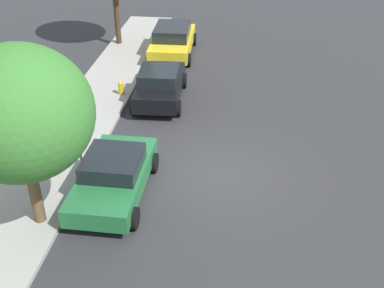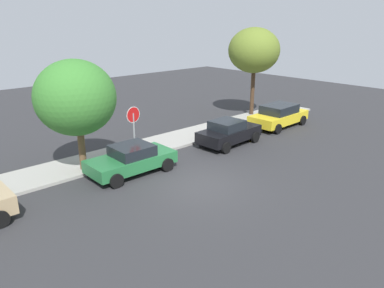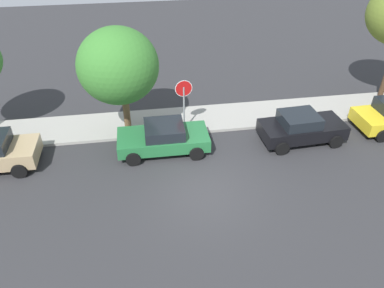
{
  "view_description": "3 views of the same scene",
  "coord_description": "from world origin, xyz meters",
  "px_view_note": "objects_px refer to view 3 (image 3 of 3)",
  "views": [
    {
      "loc": [
        -12.63,
        -0.67,
        8.97
      ],
      "look_at": [
        -0.45,
        0.87,
        1.4
      ],
      "focal_mm": 45.0,
      "sensor_mm": 36.0,
      "label": 1
    },
    {
      "loc": [
        -10.18,
        -10.75,
        6.88
      ],
      "look_at": [
        0.72,
        1.23,
        1.42
      ],
      "focal_mm": 35.0,
      "sensor_mm": 36.0,
      "label": 2
    },
    {
      "loc": [
        -2.24,
        -10.9,
        10.03
      ],
      "look_at": [
        -0.28,
        1.69,
        1.19
      ],
      "focal_mm": 35.0,
      "sensor_mm": 36.0,
      "label": 3
    }
  ],
  "objects_px": {
    "street_tree_mid_block": "(118,66)",
    "parked_car_black": "(301,127)",
    "stop_sign": "(184,97)",
    "parked_car_green": "(163,137)",
    "fire_hydrant": "(290,116)"
  },
  "relations": [
    {
      "from": "parked_car_green",
      "to": "parked_car_black",
      "type": "relative_size",
      "value": 1.02
    },
    {
      "from": "stop_sign",
      "to": "parked_car_green",
      "type": "bearing_deg",
      "value": -128.93
    },
    {
      "from": "stop_sign",
      "to": "street_tree_mid_block",
      "type": "bearing_deg",
      "value": 176.68
    },
    {
      "from": "parked_car_black",
      "to": "fire_hydrant",
      "type": "distance_m",
      "value": 1.73
    },
    {
      "from": "parked_car_black",
      "to": "fire_hydrant",
      "type": "relative_size",
      "value": 5.56
    },
    {
      "from": "stop_sign",
      "to": "parked_car_black",
      "type": "height_order",
      "value": "stop_sign"
    },
    {
      "from": "stop_sign",
      "to": "parked_car_black",
      "type": "bearing_deg",
      "value": -16.88
    },
    {
      "from": "street_tree_mid_block",
      "to": "parked_car_black",
      "type": "bearing_deg",
      "value": -12.29
    },
    {
      "from": "street_tree_mid_block",
      "to": "fire_hydrant",
      "type": "bearing_deg",
      "value": -0.61
    },
    {
      "from": "street_tree_mid_block",
      "to": "fire_hydrant",
      "type": "height_order",
      "value": "street_tree_mid_block"
    },
    {
      "from": "street_tree_mid_block",
      "to": "fire_hydrant",
      "type": "relative_size",
      "value": 7.34
    },
    {
      "from": "parked_car_green",
      "to": "fire_hydrant",
      "type": "bearing_deg",
      "value": 12.72
    },
    {
      "from": "parked_car_green",
      "to": "fire_hydrant",
      "type": "height_order",
      "value": "parked_car_green"
    },
    {
      "from": "stop_sign",
      "to": "parked_car_green",
      "type": "distance_m",
      "value": 2.18
    },
    {
      "from": "parked_car_green",
      "to": "street_tree_mid_block",
      "type": "bearing_deg",
      "value": 137.35
    }
  ]
}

